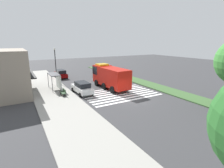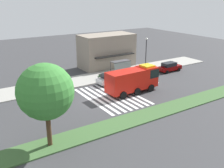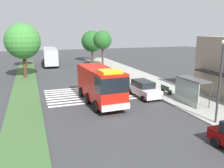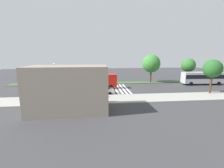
% 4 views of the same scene
% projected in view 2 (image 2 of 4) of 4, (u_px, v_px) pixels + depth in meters
% --- Properties ---
extents(ground_plane, '(120.00, 120.00, 0.00)m').
position_uv_depth(ground_plane, '(96.00, 100.00, 35.38)').
color(ground_plane, '#38383A').
extents(sidewalk, '(60.00, 5.55, 0.14)m').
position_uv_depth(sidewalk, '(69.00, 83.00, 42.30)').
color(sidewalk, '#9E9B93').
rests_on(sidewalk, ground_plane).
extents(median_strip, '(60.00, 3.00, 0.14)m').
position_uv_depth(median_strip, '(128.00, 121.00, 29.41)').
color(median_strip, '#3D6033').
rests_on(median_strip, ground_plane).
extents(crosswalk, '(6.75, 10.77, 0.01)m').
position_uv_depth(crosswalk, '(112.00, 96.00, 36.71)').
color(crosswalk, silver).
rests_on(crosswalk, ground_plane).
extents(fire_truck, '(8.40, 3.09, 3.77)m').
position_uv_depth(fire_truck, '(134.00, 79.00, 37.71)').
color(fire_truck, red).
rests_on(fire_truck, ground_plane).
extents(parked_car_west, '(4.82, 2.16, 1.76)m').
position_uv_depth(parked_car_west, '(111.00, 78.00, 41.72)').
color(parked_car_west, silver).
rests_on(parked_car_west, ground_plane).
extents(parked_car_mid, '(4.74, 2.06, 1.74)m').
position_uv_depth(parked_car_mid, '(170.00, 67.00, 48.43)').
color(parked_car_mid, '#720505').
rests_on(parked_car_mid, ground_plane).
extents(bus_stop_shelter, '(3.50, 1.40, 2.46)m').
position_uv_depth(bus_stop_shelter, '(122.00, 65.00, 45.71)').
color(bus_stop_shelter, '#4C4C51').
rests_on(bus_stop_shelter, sidewalk).
extents(bench_near_shelter, '(1.60, 0.50, 0.90)m').
position_uv_depth(bench_near_shelter, '(102.00, 76.00, 44.07)').
color(bench_near_shelter, '#2D472D').
rests_on(bench_near_shelter, sidewalk).
extents(street_lamp, '(0.36, 0.36, 6.31)m').
position_uv_depth(street_lamp, '(146.00, 52.00, 46.64)').
color(street_lamp, '#2D2D30').
rests_on(street_lamp, sidewalk).
extents(storefront_building, '(10.65, 6.13, 6.44)m').
position_uv_depth(storefront_building, '(107.00, 51.00, 51.01)').
color(storefront_building, gray).
rests_on(storefront_building, ground_plane).
extents(median_tree_west, '(5.14, 5.14, 7.97)m').
position_uv_depth(median_tree_west, '(45.00, 92.00, 22.91)').
color(median_tree_west, '#47301E').
rests_on(median_tree_west, median_strip).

